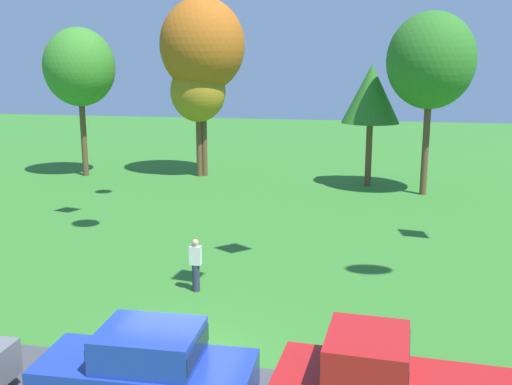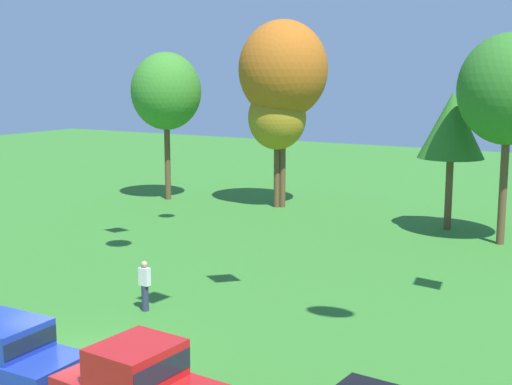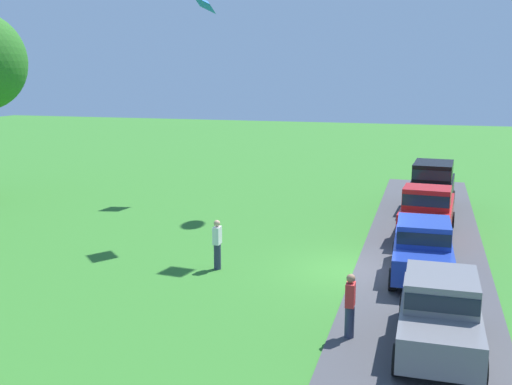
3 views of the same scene
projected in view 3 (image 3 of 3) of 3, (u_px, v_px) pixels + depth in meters
name	position (u px, v px, depth m)	size (l,w,h in m)	color
ground_plane	(356.00, 271.00, 20.13)	(120.00, 120.00, 0.00)	#337528
pavement_strip	(422.00, 276.00, 19.54)	(36.00, 4.40, 0.06)	#424247
car_sedan_near_entrance	(440.00, 310.00, 14.13)	(4.40, 1.96, 1.84)	slate
car_sedan_mid_row	(423.00, 247.00, 19.23)	(4.44, 2.03, 1.84)	#1E389E
car_pickup_by_flagpole	(427.00, 211.00, 23.87)	(5.11, 2.30, 2.14)	red
car_suv_far_end	(432.00, 184.00, 28.73)	(4.71, 2.29, 2.28)	black
person_on_lawn	(350.00, 306.00, 14.80)	(0.36, 0.24, 1.71)	#2D334C
person_watching_sky	(217.00, 244.00, 20.14)	(0.36, 0.24, 1.71)	#2D334C
kite_diamond_topmost	(207.00, 4.00, 30.63)	(0.88, 1.08, 0.26)	blue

